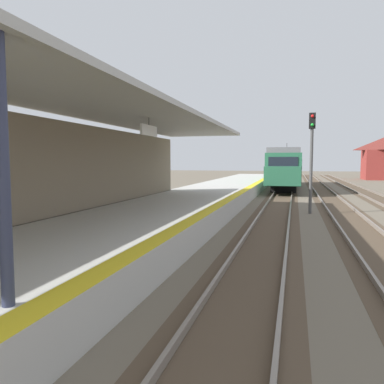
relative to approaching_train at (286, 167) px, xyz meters
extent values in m
cube|color=#B7B5AD|center=(-4.40, -24.59, -1.73)|extent=(5.00, 80.00, 0.90)
cube|color=yellow|center=(-2.15, -24.59, -1.27)|extent=(0.50, 80.00, 0.01)
cube|color=#4C4C4C|center=(-6.90, -28.88, -1.73)|extent=(0.50, 24.00, 0.90)
cube|color=#7A6B56|center=(-6.90, -28.88, 0.32)|extent=(0.40, 24.00, 3.20)
cube|color=#B2B2AD|center=(-4.50, -28.88, 2.17)|extent=(4.40, 24.00, 0.16)
cylinder|color=#2D334C|center=(-2.55, -35.48, -0.04)|extent=(0.16, 0.16, 4.27)
cube|color=white|center=(-4.10, -26.88, 1.64)|extent=(0.08, 1.40, 0.36)
cylinder|color=#333333|center=(-4.10, -26.88, 1.96)|extent=(0.03, 0.03, 0.27)
cube|color=#4C3D2D|center=(0.00, -20.59, -2.17)|extent=(2.34, 120.00, 0.01)
cube|color=slate|center=(-0.72, -20.59, -2.09)|extent=(0.08, 120.00, 0.15)
cube|color=slate|center=(0.72, -20.59, -2.09)|extent=(0.08, 120.00, 0.15)
cube|color=#4C3D2D|center=(3.40, -20.59, -2.17)|extent=(2.34, 120.00, 0.01)
cube|color=slate|center=(2.68, -20.59, -2.09)|extent=(0.08, 120.00, 0.15)
cube|color=slate|center=(4.12, -20.59, -2.09)|extent=(0.08, 120.00, 0.15)
cube|color=#286647|center=(0.00, 0.38, -0.11)|extent=(2.90, 18.00, 2.70)
cube|color=slate|center=(0.00, 0.38, 1.46)|extent=(2.67, 18.00, 0.44)
cube|color=black|center=(0.00, -8.64, 0.30)|extent=(2.32, 0.06, 1.21)
cube|color=#286647|center=(0.00, -9.42, -0.58)|extent=(2.78, 1.60, 1.49)
cube|color=black|center=(1.46, 0.38, 0.30)|extent=(0.04, 15.84, 0.86)
cylinder|color=#333333|center=(0.00, 3.98, 2.13)|extent=(0.06, 0.06, 0.90)
cube|color=black|center=(0.00, -5.47, -1.82)|extent=(2.17, 2.20, 0.72)
cube|color=black|center=(0.00, 6.23, -1.82)|extent=(2.17, 2.20, 0.72)
cylinder|color=#4C4C4C|center=(1.72, -19.06, 0.02)|extent=(0.16, 0.16, 4.40)
cube|color=black|center=(1.72, -19.06, 2.62)|extent=(0.32, 0.24, 0.80)
sphere|color=red|center=(1.72, -19.20, 2.84)|extent=(0.16, 0.16, 0.16)
sphere|color=green|center=(1.72, -19.20, 2.40)|extent=(0.16, 0.16, 0.16)
camera|label=1|loc=(0.90, -39.25, 0.55)|focal=34.73mm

